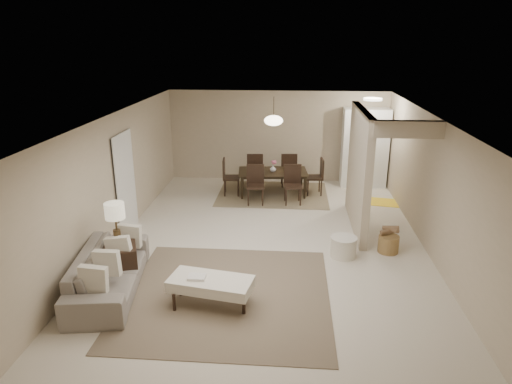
# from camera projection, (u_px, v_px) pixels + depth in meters

# --- Properties ---
(floor) EXTENTS (9.00, 9.00, 0.00)m
(floor) POSITION_uv_depth(u_px,v_px,m) (269.00, 248.00, 8.81)
(floor) COLOR beige
(floor) RESTS_ON ground
(ceiling) EXTENTS (9.00, 9.00, 0.00)m
(ceiling) POSITION_uv_depth(u_px,v_px,m) (270.00, 119.00, 8.01)
(ceiling) COLOR white
(ceiling) RESTS_ON back_wall
(back_wall) EXTENTS (6.00, 0.00, 6.00)m
(back_wall) POSITION_uv_depth(u_px,v_px,m) (278.00, 136.00, 12.66)
(back_wall) COLOR tan
(back_wall) RESTS_ON floor
(left_wall) EXTENTS (0.00, 9.00, 9.00)m
(left_wall) POSITION_uv_depth(u_px,v_px,m) (111.00, 182.00, 8.64)
(left_wall) COLOR tan
(left_wall) RESTS_ON floor
(right_wall) EXTENTS (0.00, 9.00, 9.00)m
(right_wall) POSITION_uv_depth(u_px,v_px,m) (436.00, 190.00, 8.19)
(right_wall) COLOR tan
(right_wall) RESTS_ON floor
(partition) EXTENTS (0.15, 2.50, 2.50)m
(partition) POSITION_uv_depth(u_px,v_px,m) (359.00, 170.00, 9.46)
(partition) COLOR tan
(partition) RESTS_ON floor
(doorway) EXTENTS (0.04, 0.90, 2.04)m
(doorway) POSITION_uv_depth(u_px,v_px,m) (125.00, 184.00, 9.27)
(doorway) COLOR black
(doorway) RESTS_ON floor
(pantry_cabinet) EXTENTS (1.20, 0.55, 2.10)m
(pantry_cabinet) POSITION_uv_depth(u_px,v_px,m) (365.00, 148.00, 12.22)
(pantry_cabinet) COLOR white
(pantry_cabinet) RESTS_ON floor
(flush_light) EXTENTS (0.44, 0.44, 0.05)m
(flush_light) POSITION_uv_depth(u_px,v_px,m) (373.00, 99.00, 10.87)
(flush_light) COLOR white
(flush_light) RESTS_ON ceiling
(living_rug) EXTENTS (3.20, 3.20, 0.01)m
(living_rug) POSITION_uv_depth(u_px,v_px,m) (227.00, 294.00, 7.20)
(living_rug) COLOR brown
(living_rug) RESTS_ON floor
(sofa) EXTENTS (2.39, 1.22, 0.67)m
(sofa) POSITION_uv_depth(u_px,v_px,m) (109.00, 271.00, 7.24)
(sofa) COLOR gray
(sofa) RESTS_ON floor
(ottoman_bench) EXTENTS (1.33, 0.79, 0.45)m
(ottoman_bench) POSITION_uv_depth(u_px,v_px,m) (211.00, 284.00, 6.82)
(ottoman_bench) COLOR beige
(ottoman_bench) RESTS_ON living_rug
(side_table) EXTENTS (0.71, 0.71, 0.60)m
(side_table) POSITION_uv_depth(u_px,v_px,m) (120.00, 263.00, 7.57)
(side_table) COLOR black
(side_table) RESTS_ON floor
(table_lamp) EXTENTS (0.32, 0.32, 0.76)m
(table_lamp) POSITION_uv_depth(u_px,v_px,m) (115.00, 215.00, 7.30)
(table_lamp) COLOR #43321C
(table_lamp) RESTS_ON side_table
(round_pouf) EXTENTS (0.49, 0.49, 0.38)m
(round_pouf) POSITION_uv_depth(u_px,v_px,m) (343.00, 247.00, 8.41)
(round_pouf) COLOR beige
(round_pouf) RESTS_ON floor
(wicker_basket) EXTENTS (0.49, 0.49, 0.33)m
(wicker_basket) POSITION_uv_depth(u_px,v_px,m) (388.00, 244.00, 8.59)
(wicker_basket) COLOR brown
(wicker_basket) RESTS_ON floor
(dining_rug) EXTENTS (2.80, 2.10, 0.01)m
(dining_rug) POSITION_uv_depth(u_px,v_px,m) (273.00, 194.00, 11.81)
(dining_rug) COLOR #736347
(dining_rug) RESTS_ON floor
(dining_table) EXTENTS (1.82, 1.12, 0.61)m
(dining_table) POSITION_uv_depth(u_px,v_px,m) (273.00, 183.00, 11.71)
(dining_table) COLOR black
(dining_table) RESTS_ON dining_rug
(dining_chairs) EXTENTS (2.57, 1.95, 0.95)m
(dining_chairs) POSITION_uv_depth(u_px,v_px,m) (273.00, 177.00, 11.66)
(dining_chairs) COLOR black
(dining_chairs) RESTS_ON dining_rug
(vase) EXTENTS (0.19, 0.19, 0.17)m
(vase) POSITION_uv_depth(u_px,v_px,m) (273.00, 169.00, 11.59)
(vase) COLOR silver
(vase) RESTS_ON dining_table
(yellow_mat) EXTENTS (1.09, 0.78, 0.01)m
(yellow_mat) POSITION_uv_depth(u_px,v_px,m) (384.00, 202.00, 11.23)
(yellow_mat) COLOR yellow
(yellow_mat) RESTS_ON floor
(pendant_light) EXTENTS (0.46, 0.46, 0.71)m
(pendant_light) POSITION_uv_depth(u_px,v_px,m) (274.00, 121.00, 11.19)
(pendant_light) COLOR #43321C
(pendant_light) RESTS_ON ceiling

